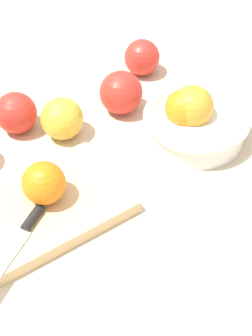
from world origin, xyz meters
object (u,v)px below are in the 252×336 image
orange_on_board (44,183)px  apple_front_left (142,57)px  apple_front_center (63,118)px  bowl (194,119)px  knife (21,236)px  apple_front_right_2 (16,113)px  apple_front_left_2 (121,93)px  cutting_board (49,205)px

orange_on_board → apple_front_left: 0.41m
apple_front_center → bowl: bearing=134.5°
knife → apple_front_right_2: size_ratio=1.97×
bowl → apple_front_right_2: bowl is taller
bowl → orange_on_board: bowl is taller
apple_front_right_2 → apple_front_left_2: size_ratio=0.92×
orange_on_board → apple_front_center: 0.17m
knife → apple_front_center: size_ratio=1.95×
bowl → apple_front_center: (0.16, -0.17, 0.00)m
apple_front_left → apple_front_left_2: (0.12, 0.06, 0.00)m
bowl → cutting_board: (0.29, -0.04, -0.03)m
apple_front_left_2 → knife: bearing=22.1°
cutting_board → orange_on_board: orange_on_board is taller
apple_front_left → cutting_board: bearing=23.7°
knife → apple_front_left_2: bearing=-157.9°
knife → apple_front_right_2: (-0.15, -0.22, 0.01)m
bowl → apple_front_right_2: 0.32m
knife → bowl: bearing=177.7°
cutting_board → apple_front_center: apple_front_center is taller
apple_front_right_2 → apple_front_left_2: bearing=152.1°
apple_front_left → apple_front_left_2: bearing=27.2°
apple_front_right_2 → apple_front_left: 0.30m
knife → apple_front_center: bearing=-142.5°
orange_on_board → apple_front_left_2: (-0.25, -0.10, -0.01)m
bowl → knife: 0.36m
apple_front_left → apple_front_left_2: 0.14m
apple_front_center → apple_front_left: bearing=-170.3°
orange_on_board → apple_front_left: bearing=-156.9°
cutting_board → knife: 0.08m
cutting_board → apple_front_left_2: (-0.25, -0.10, 0.03)m
apple_front_left_2 → apple_front_right_2: bearing=-27.9°
knife → orange_on_board: bearing=-154.2°
cutting_board → knife: size_ratio=1.52×
apple_front_center → apple_front_left: same height
apple_front_left → bowl: bearing=67.8°
orange_on_board → apple_front_right_2: orange_on_board is taller
apple_front_left → knife: bearing=23.5°
apple_front_center → apple_front_right_2: bearing=-55.0°
apple_front_right_2 → apple_front_center: bearing=125.0°
bowl → apple_front_left_2: bowl is taller
orange_on_board → apple_front_left: orange_on_board is taller
knife → apple_front_left_2: 0.35m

